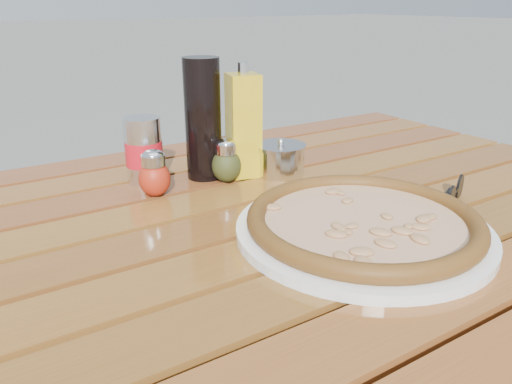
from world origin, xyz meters
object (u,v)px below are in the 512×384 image
plate (363,230)px  parmesan_tin (281,159)px  oregano_shaker (226,161)px  dark_bottle (203,119)px  sunglasses (453,194)px  table (263,257)px  soda_can (144,151)px  pepper_shaker (154,174)px  olive_oil_cruet (243,125)px  pizza (363,220)px

plate → parmesan_tin: parmesan_tin is taller
oregano_shaker → dark_bottle: bearing=116.0°
oregano_shaker → sunglasses: size_ratio=0.78×
table → soda_can: size_ratio=11.67×
table → dark_bottle: 0.28m
sunglasses → pepper_shaker: bearing=118.6°
soda_can → olive_oil_cruet: bearing=-19.9°
olive_oil_cruet → table: bearing=-112.2°
pizza → soda_can: size_ratio=3.13×
oregano_shaker → parmesan_tin: size_ratio=0.65×
soda_can → parmesan_tin: bearing=-22.9°
dark_bottle → oregano_shaker: bearing=-64.0°
pizza → sunglasses: 0.21m
pepper_shaker → soda_can: 0.08m
plate → olive_oil_cruet: (-0.01, 0.31, 0.09)m
olive_oil_cruet → pizza: bearing=-88.8°
soda_can → sunglasses: 0.54m
pepper_shaker → parmesan_tin: pepper_shaker is taller
pepper_shaker → pizza: bearing=-57.9°
pizza → dark_bottle: size_ratio=1.70×
pizza → olive_oil_cruet: 0.32m
pizza → oregano_shaker: 0.30m
pepper_shaker → olive_oil_cruet: bearing=3.5°
pizza → parmesan_tin: (0.05, 0.28, 0.01)m
dark_bottle → soda_can: 0.12m
dark_bottle → soda_can: (-0.10, 0.03, -0.05)m
oregano_shaker → parmesan_tin: oregano_shaker is taller
dark_bottle → olive_oil_cruet: (0.07, -0.03, -0.01)m
table → plate: bearing=-60.4°
olive_oil_cruet → oregano_shaker: bearing=-162.7°
oregano_shaker → pizza: bearing=-80.1°
pepper_shaker → sunglasses: bearing=-36.4°
table → parmesan_tin: parmesan_tin is taller
table → dark_bottle: size_ratio=6.36×
table → parmesan_tin: bearing=46.8°
oregano_shaker → sunglasses: oregano_shaker is taller
pepper_shaker → dark_bottle: (0.12, 0.04, 0.07)m
dark_bottle → sunglasses: 0.45m
plate → pepper_shaker: (-0.19, 0.30, 0.03)m
oregano_shaker → sunglasses: bearing=-48.0°
dark_bottle → olive_oil_cruet: dark_bottle is taller
parmesan_tin → dark_bottle: bearing=152.7°
pepper_shaker → sunglasses: (0.40, -0.29, -0.02)m
oregano_shaker → parmesan_tin: (0.11, -0.02, -0.01)m
parmesan_tin → pizza: bearing=-100.8°
soda_can → sunglasses: soda_can is taller
oregano_shaker → plate: bearing=-80.1°
soda_can → plate: bearing=-64.6°
soda_can → sunglasses: size_ratio=1.13×
table → plate: (0.08, -0.14, 0.08)m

